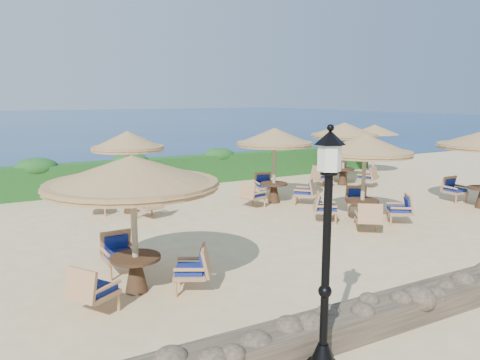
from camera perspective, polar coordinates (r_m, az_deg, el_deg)
The scene contains 10 objects.
ground at distance 14.68m, azimuth 8.14°, elevation -4.65°, with size 120.00×120.00×0.00m, color beige.
sea at distance 81.88m, azimuth -22.76°, elevation 6.74°, with size 160.00×160.00×0.00m, color navy.
hedge at distance 20.66m, azimuth -3.82°, elevation 1.42°, with size 18.00×0.90×1.20m, color #164618.
lamp_post at distance 6.28m, azimuth 10.42°, elevation -10.24°, with size 0.44×0.44×3.31m.
extra_parasol at distance 23.31m, azimuth 16.10°, elevation 5.92°, with size 2.30×2.30×2.41m.
cafe_set_0 at distance 8.93m, azimuth -12.94°, elevation -1.22°, with size 3.26×3.26×2.65m.
cafe_set_1 at distance 14.12m, azimuth 14.91°, elevation 2.02°, with size 2.76×2.76×2.65m.
cafe_set_3 at distance 15.34m, azimuth -13.45°, elevation 2.56°, with size 2.66×2.70×2.65m.
cafe_set_4 at distance 16.41m, azimuth 4.21°, elevation 3.67°, with size 2.78×2.78×2.65m.
cafe_set_5 at distance 20.25m, azimuth 12.57°, elevation 4.77°, with size 2.82×2.81×2.65m.
Camera 1 is at (-8.55, -11.34, 3.72)m, focal length 35.00 mm.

